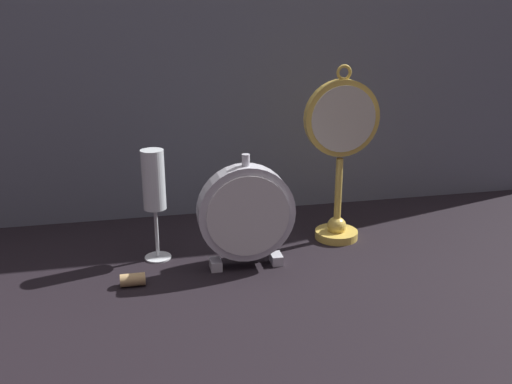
% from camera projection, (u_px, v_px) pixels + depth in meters
% --- Properties ---
extents(ground_plane, '(4.00, 4.00, 0.00)m').
position_uv_depth(ground_plane, '(265.00, 271.00, 1.02)').
color(ground_plane, black).
extents(fabric_backdrop_drape, '(1.64, 0.01, 0.80)m').
position_uv_depth(fabric_backdrop_drape, '(231.00, 31.00, 1.20)').
color(fabric_backdrop_drape, slate).
rests_on(fabric_backdrop_drape, ground_plane).
extents(pocket_watch_on_stand, '(0.15, 0.09, 0.35)m').
position_uv_depth(pocket_watch_on_stand, '(340.00, 153.00, 1.11)').
color(pocket_watch_on_stand, gold).
rests_on(pocket_watch_on_stand, ground_plane).
extents(mantel_clock_silver, '(0.17, 0.04, 0.21)m').
position_uv_depth(mantel_clock_silver, '(246.00, 214.00, 1.01)').
color(mantel_clock_silver, silver).
rests_on(mantel_clock_silver, ground_plane).
extents(champagne_flute, '(0.05, 0.05, 0.21)m').
position_uv_depth(champagne_flute, '(154.00, 188.00, 1.03)').
color(champagne_flute, silver).
rests_on(champagne_flute, ground_plane).
extents(wine_cork, '(0.04, 0.02, 0.02)m').
position_uv_depth(wine_cork, '(133.00, 280.00, 0.97)').
color(wine_cork, tan).
rests_on(wine_cork, ground_plane).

